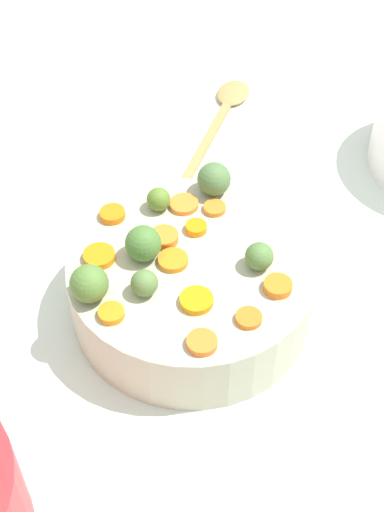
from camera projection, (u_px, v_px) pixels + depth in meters
name	position (u px, v px, depth m)	size (l,w,h in m)	color
tabletop	(185.00, 307.00, 0.92)	(2.40, 2.40, 0.02)	silver
serving_bowl_carrots	(192.00, 286.00, 0.87)	(0.29, 0.29, 0.08)	#B6B498
carrot_slice_0	(164.00, 237.00, 0.86)	(0.03, 0.03, 0.01)	orange
carrot_slice_1	(113.00, 214.00, 0.89)	(0.03, 0.03, 0.01)	orange
carrot_slice_2	(215.00, 208.00, 0.90)	(0.03, 0.03, 0.01)	orange
carrot_slice_3	(249.00, 318.00, 0.78)	(0.03, 0.03, 0.01)	orange
carrot_slice_4	(173.00, 260.00, 0.84)	(0.03, 0.03, 0.01)	orange
carrot_slice_5	(199.00, 228.00, 0.87)	(0.03, 0.03, 0.01)	orange
carrot_slice_6	(196.00, 300.00, 0.80)	(0.04, 0.04, 0.01)	orange
carrot_slice_7	(111.00, 313.00, 0.79)	(0.03, 0.03, 0.01)	orange
carrot_slice_8	(202.00, 342.00, 0.76)	(0.03, 0.03, 0.01)	orange
carrot_slice_9	(184.00, 204.00, 0.90)	(0.04, 0.04, 0.01)	orange
carrot_slice_10	(278.00, 286.00, 0.81)	(0.03, 0.03, 0.01)	orange
carrot_slice_11	(99.00, 256.00, 0.84)	(0.04, 0.04, 0.01)	orange
brussels_sprout_0	(143.00, 244.00, 0.83)	(0.04, 0.04, 0.04)	#467432
brussels_sprout_1	(259.00, 256.00, 0.83)	(0.03, 0.03, 0.03)	#50783C
brussels_sprout_2	(159.00, 199.00, 0.89)	(0.03, 0.03, 0.03)	#587A2B
brussels_sprout_3	(89.00, 284.00, 0.79)	(0.04, 0.04, 0.04)	#517833
brussels_sprout_4	(216.00, 179.00, 0.91)	(0.04, 0.04, 0.04)	#4F7240
brussels_sprout_5	(144.00, 283.00, 0.80)	(0.03, 0.03, 0.03)	#56783D
wooden_spoon	(221.00, 115.00, 1.16)	(0.33, 0.05, 0.01)	#AF884D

